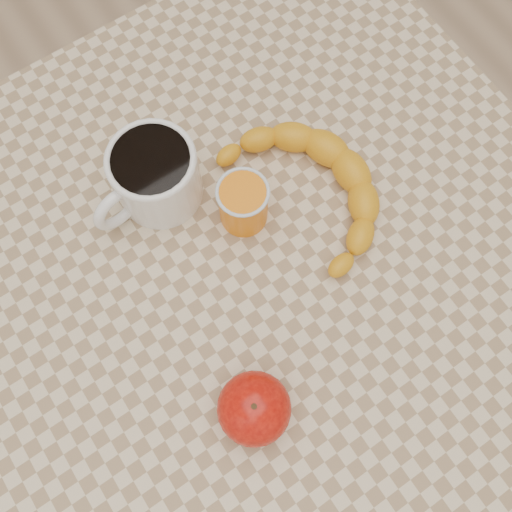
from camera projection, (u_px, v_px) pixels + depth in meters
ground at (256, 353)px, 1.39m from camera, size 3.00×3.00×0.00m
table at (256, 280)px, 0.76m from camera, size 0.80×0.80×0.75m
coffee_mug at (154, 176)px, 0.66m from camera, size 0.15×0.12×0.09m
orange_juice_glass at (243, 203)px, 0.66m from camera, size 0.06×0.06×0.07m
apple at (254, 408)px, 0.59m from camera, size 0.09×0.09×0.07m
banana at (311, 190)px, 0.69m from camera, size 0.19×0.27×0.04m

